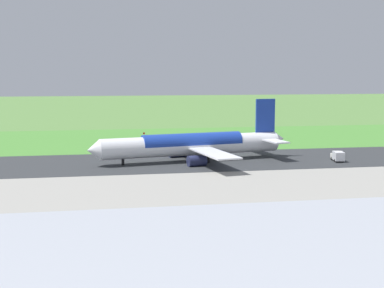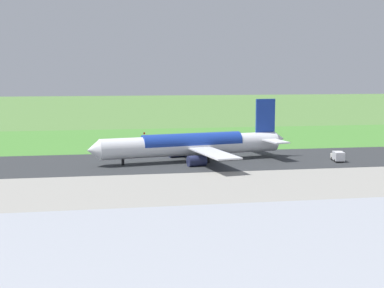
% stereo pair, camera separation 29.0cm
% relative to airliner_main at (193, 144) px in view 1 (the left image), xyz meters
% --- Properties ---
extents(ground_plane, '(800.00, 800.00, 0.00)m').
position_rel_airliner_main_xyz_m(ground_plane, '(-1.64, 0.07, -4.35)').
color(ground_plane, '#547F3D').
extents(runway_asphalt, '(600.00, 32.62, 0.06)m').
position_rel_airliner_main_xyz_m(runway_asphalt, '(-1.64, 0.07, -4.32)').
color(runway_asphalt, '#2D3033').
rests_on(runway_asphalt, ground).
extents(apron_concrete, '(440.00, 110.00, 0.05)m').
position_rel_airliner_main_xyz_m(apron_concrete, '(-1.64, 46.49, -4.33)').
color(apron_concrete, gray).
rests_on(apron_concrete, ground).
extents(grass_verge_foreground, '(600.00, 80.00, 0.04)m').
position_rel_airliner_main_xyz_m(grass_verge_foreground, '(-1.64, -41.89, -4.33)').
color(grass_verge_foreground, '#478534').
rests_on(grass_verge_foreground, ground).
extents(airliner_main, '(53.93, 44.37, 15.88)m').
position_rel_airliner_main_xyz_m(airliner_main, '(0.00, 0.00, 0.00)').
color(airliner_main, white).
rests_on(airliner_main, ground).
extents(service_truck_fuel, '(3.21, 6.10, 2.65)m').
position_rel_airliner_main_xyz_m(service_truck_fuel, '(-36.64, 7.11, -2.95)').
color(service_truck_fuel, silver).
rests_on(service_truck_fuel, ground).
extents(no_stopping_sign, '(0.60, 0.10, 2.66)m').
position_rel_airliner_main_xyz_m(no_stopping_sign, '(8.85, -45.55, -2.77)').
color(no_stopping_sign, slate).
rests_on(no_stopping_sign, ground).
extents(traffic_cone_orange, '(0.40, 0.40, 0.55)m').
position_rel_airliner_main_xyz_m(traffic_cone_orange, '(16.26, -39.61, -4.08)').
color(traffic_cone_orange, orange).
rests_on(traffic_cone_orange, ground).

